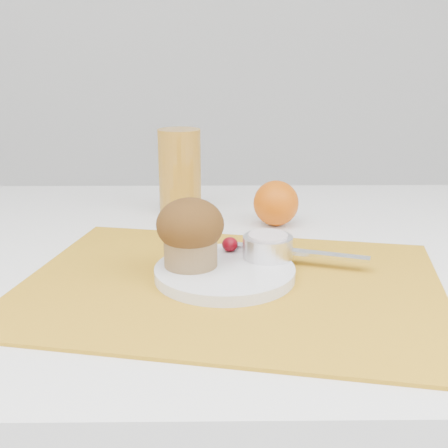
{
  "coord_description": "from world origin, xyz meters",
  "views": [
    {
      "loc": [
        -0.03,
        -0.72,
        1.03
      ],
      "look_at": [
        -0.02,
        0.01,
        0.8
      ],
      "focal_mm": 45.0,
      "sensor_mm": 36.0,
      "label": 1
    }
  ],
  "objects_px": {
    "juice_glass": "(180,172)",
    "muffin": "(190,232)",
    "orange": "(276,203)",
    "plate": "(225,272)"
  },
  "relations": [
    {
      "from": "juice_glass",
      "to": "muffin",
      "type": "distance_m",
      "value": 0.31
    },
    {
      "from": "muffin",
      "to": "juice_glass",
      "type": "bearing_deg",
      "value": 95.98
    },
    {
      "from": "juice_glass",
      "to": "muffin",
      "type": "xyz_separation_m",
      "value": [
        0.03,
        -0.31,
        -0.01
      ]
    },
    {
      "from": "orange",
      "to": "juice_glass",
      "type": "relative_size",
      "value": 0.5
    },
    {
      "from": "plate",
      "to": "orange",
      "type": "xyz_separation_m",
      "value": [
        0.09,
        0.24,
        0.03
      ]
    },
    {
      "from": "juice_glass",
      "to": "plate",
      "type": "bearing_deg",
      "value": -76.58
    },
    {
      "from": "plate",
      "to": "orange",
      "type": "distance_m",
      "value": 0.25
    },
    {
      "from": "plate",
      "to": "juice_glass",
      "type": "relative_size",
      "value": 1.18
    },
    {
      "from": "plate",
      "to": "orange",
      "type": "relative_size",
      "value": 2.36
    },
    {
      "from": "juice_glass",
      "to": "muffin",
      "type": "relative_size",
      "value": 1.72
    }
  ]
}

